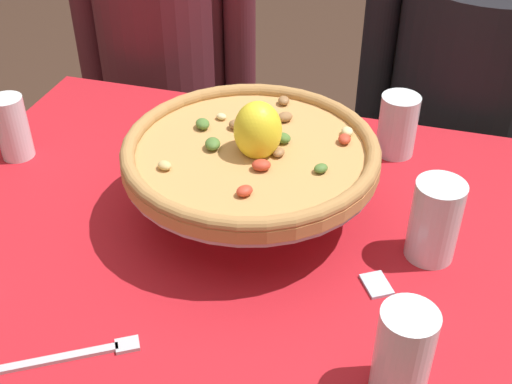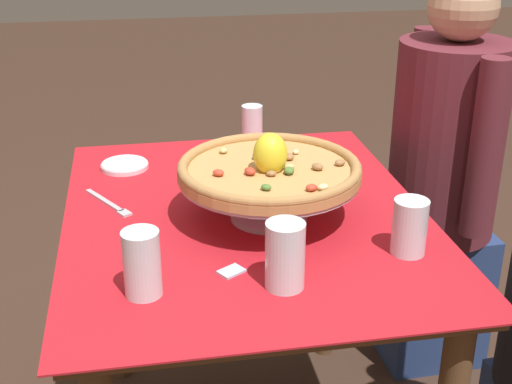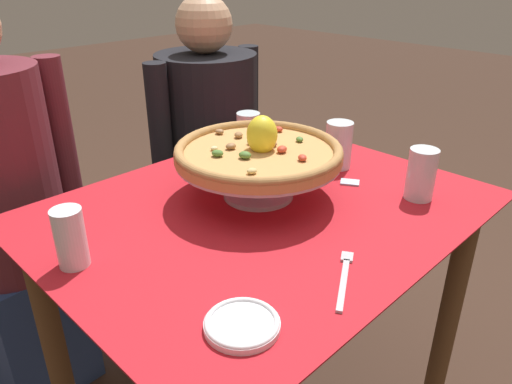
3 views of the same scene
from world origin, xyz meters
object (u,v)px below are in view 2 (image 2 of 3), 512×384
object	(u,v)px
dinner_fork	(110,204)
water_glass_side_right	(285,258)
water_glass_side_left	(252,129)
sugar_packet	(231,271)
pizza_stand	(269,188)
side_plate	(125,165)
water_glass_front_right	(142,267)
pizza	(270,168)
water_glass_back_right	(409,230)
diner_left	(442,187)

from	to	relation	value
dinner_fork	water_glass_side_right	bearing A→B (deg)	37.80
water_glass_side_left	sugar_packet	world-z (taller)	water_glass_side_left
dinner_fork	water_glass_side_left	bearing A→B (deg)	130.12
pizza_stand	side_plate	xyz separation A→B (m)	(-0.37, -0.33, -0.07)
water_glass_front_right	side_plate	size ratio (longest dim) A/B	1.02
water_glass_side_left	pizza	bearing A→B (deg)	-5.15
pizza_stand	water_glass_side_left	size ratio (longest dim) A/B	3.31
side_plate	sugar_packet	world-z (taller)	side_plate
water_glass_front_right	sugar_packet	size ratio (longest dim) A/B	2.63
water_glass_back_right	water_glass_front_right	bearing A→B (deg)	-83.16
water_glass_side_left	dinner_fork	xyz separation A→B (m)	(0.34, -0.41, -0.05)
water_glass_front_right	diner_left	distance (m)	1.18
water_glass_side_right	water_glass_side_left	distance (m)	0.78
water_glass_side_right	sugar_packet	size ratio (longest dim) A/B	2.70
pizza	side_plate	xyz separation A→B (m)	(-0.37, -0.33, -0.12)
pizza_stand	water_glass_side_left	bearing A→B (deg)	174.81
water_glass_front_right	water_glass_back_right	world-z (taller)	water_glass_front_right
water_glass_front_right	water_glass_side_left	size ratio (longest dim) A/B	1.06
pizza	sugar_packet	bearing A→B (deg)	-27.99
pizza_stand	water_glass_side_right	xyz separation A→B (m)	(0.30, -0.03, -0.02)
diner_left	side_plate	bearing A→B (deg)	-86.75
water_glass_side_right	water_glass_back_right	world-z (taller)	water_glass_side_right
pizza	water_glass_back_right	bearing A→B (deg)	50.12
water_glass_side_right	dinner_fork	distance (m)	0.55
water_glass_front_right	dinner_fork	bearing A→B (deg)	-170.51
water_glass_side_right	water_glass_back_right	distance (m)	0.30
pizza	diner_left	world-z (taller)	diner_left
dinner_fork	pizza	bearing A→B (deg)	69.64
water_glass_side_right	side_plate	xyz separation A→B (m)	(-0.67, -0.30, -0.05)
pizza_stand	water_glass_back_right	bearing A→B (deg)	50.03
diner_left	water_glass_side_left	bearing A→B (deg)	-95.18
diner_left	pizza	bearing A→B (deg)	-56.01
dinner_fork	sugar_packet	distance (m)	0.44
sugar_packet	diner_left	distance (m)	1.01
pizza	water_glass_front_right	bearing A→B (deg)	-46.71
water_glass_front_right	diner_left	bearing A→B (deg)	127.22
side_plate	diner_left	bearing A→B (deg)	93.25
water_glass_side_right	water_glass_front_right	xyz separation A→B (m)	(-0.02, -0.27, -0.00)
water_glass_back_right	sugar_packet	size ratio (longest dim) A/B	2.40
dinner_fork	side_plate	bearing A→B (deg)	171.07
water_glass_back_right	diner_left	bearing A→B (deg)	149.43
water_glass_side_left	dinner_fork	size ratio (longest dim) A/B	0.71
pizza	diner_left	bearing A→B (deg)	123.99
water_glass_side_left	diner_left	size ratio (longest dim) A/B	0.10
pizza	dinner_fork	bearing A→B (deg)	-110.36
water_glass_back_right	side_plate	xyz separation A→B (m)	(-0.58, -0.58, -0.04)
pizza	water_glass_front_right	distance (m)	0.41
side_plate	water_glass_side_left	bearing A→B (deg)	106.20
water_glass_side_right	pizza_stand	bearing A→B (deg)	174.62
water_glass_side_right	water_glass_front_right	distance (m)	0.27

